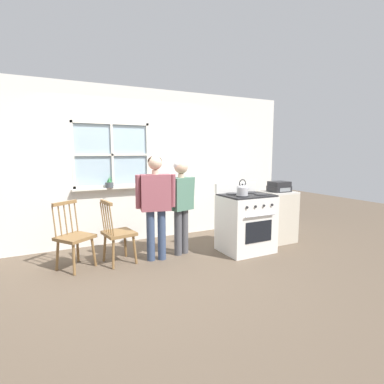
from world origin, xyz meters
TOP-DOWN VIEW (x-y plane):
  - ground_plane at (0.00, 0.00)m, footprint 16.00×16.00m
  - wall_back at (0.02, 1.40)m, footprint 6.40×0.16m
  - chair_by_window at (-1.08, 0.47)m, footprint 0.57×0.57m
  - chair_near_wall at (-0.50, 0.39)m, footprint 0.46×0.48m
  - person_elderly_left at (0.04, 0.26)m, footprint 0.59×0.29m
  - person_teen_center at (0.48, 0.33)m, footprint 0.51×0.30m
  - stove at (1.46, -0.01)m, footprint 0.79×0.68m
  - kettle at (1.28, -0.14)m, footprint 0.21×0.17m
  - potted_plant at (-0.40, 1.31)m, footprint 0.14×0.14m
  - side_counter at (2.29, 0.17)m, footprint 0.55×0.50m
  - stereo at (2.29, 0.15)m, footprint 0.34×0.29m

SIDE VIEW (x-z plane):
  - ground_plane at x=0.00m, z-range 0.00..0.00m
  - chair_by_window at x=-1.08m, z-range -0.03..0.90m
  - chair_near_wall at x=-0.50m, z-range -0.03..0.90m
  - side_counter at x=2.29m, z-range 0.00..0.90m
  - stove at x=1.46m, z-range -0.07..1.01m
  - person_teen_center at x=0.48m, z-range 0.16..1.63m
  - person_elderly_left at x=0.04m, z-range 0.17..1.71m
  - stereo at x=2.29m, z-range 0.90..1.08m
  - kettle at x=1.28m, z-range 0.90..1.15m
  - potted_plant at x=-0.40m, z-range 0.94..1.17m
  - wall_back at x=0.02m, z-range -0.01..2.69m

